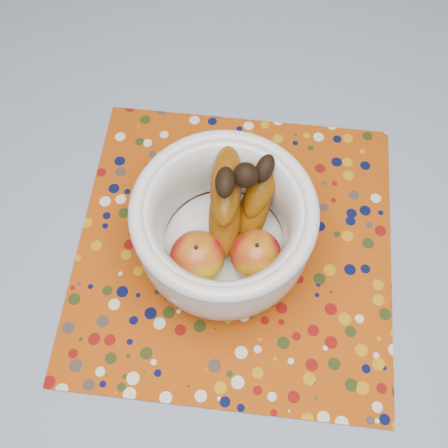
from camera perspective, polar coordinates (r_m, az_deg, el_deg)
table at (r=0.79m, az=2.03°, el=-11.93°), size 1.20×1.20×0.75m
tablecloth at (r=0.71m, az=2.24°, el=-10.44°), size 1.32×1.32×0.01m
placemat at (r=0.74m, az=1.14°, el=-2.48°), size 0.47×0.47×0.00m
fruit_bowl at (r=0.67m, az=0.62°, el=0.01°), size 0.23×0.23×0.18m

